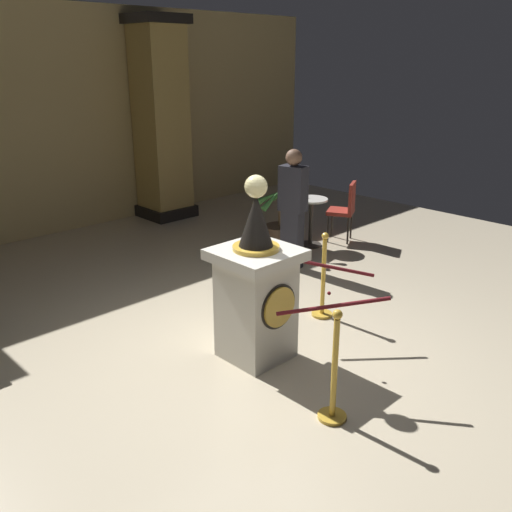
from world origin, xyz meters
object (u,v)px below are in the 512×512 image
Objects in this scene: pedestal_clock at (256,291)px; stanchion_near at (334,382)px; potted_palm_right at (281,231)px; cafe_table at (311,216)px; bystander_guest at (293,206)px; stanchion_far at (323,288)px; cafe_chair_red at (345,206)px.

stanchion_near is (-0.26, -1.17, -0.36)m from pedestal_clock.
potted_palm_right is at bearing 49.31° from stanchion_near.
stanchion_near is at bearing -102.67° from pedestal_clock.
cafe_table is (3.00, 1.87, -0.22)m from pedestal_clock.
pedestal_clock is at bearing -145.55° from bystander_guest.
stanchion_far is at bearing -124.45° from potted_palm_right.
pedestal_clock is 1.90× the size of cafe_chair_red.
cafe_chair_red is at bearing -18.00° from potted_palm_right.
potted_palm_right is 1.20m from cafe_chair_red.
pedestal_clock is 1.81× the size of potted_palm_right.
bystander_guest reaches higher than cafe_chair_red.
pedestal_clock is at bearing 77.33° from stanchion_near.
cafe_table is at bearing 25.52° from bystander_guest.
potted_palm_right is 0.60× the size of bystander_guest.
stanchion_far is 2.86m from cafe_chair_red.
bystander_guest reaches higher than potted_palm_right.
bystander_guest is at bearing 47.90° from stanchion_near.
stanchion_near is 1.29× the size of cafe_table.
pedestal_clock is 1.24m from stanchion_far.
stanchion_near is at bearing -132.10° from bystander_guest.
stanchion_near is 4.19m from potted_palm_right.
cafe_chair_red is at bearing -20.34° from cafe_table.
stanchion_far is 2.29m from potted_palm_right.
stanchion_near is at bearing -137.06° from cafe_table.
stanchion_near is 4.46m from cafe_table.
pedestal_clock is 3.95m from cafe_chair_red.
stanchion_near is 3.55m from bystander_guest.
cafe_chair_red is at bearing 32.33° from stanchion_far.
bystander_guest is (2.35, 2.60, 0.55)m from stanchion_near.
potted_palm_right is (2.47, 2.01, -0.38)m from pedestal_clock.
stanchion_near is 1.03× the size of cafe_chair_red.
cafe_chair_red reaches higher than cafe_table.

